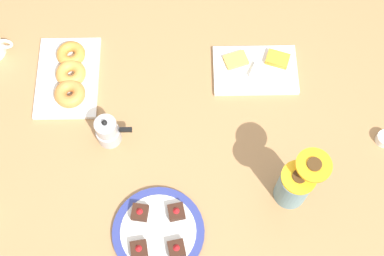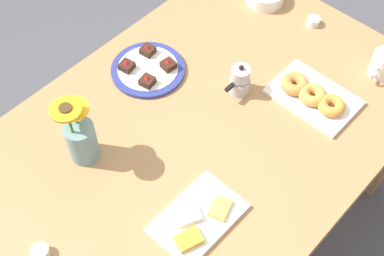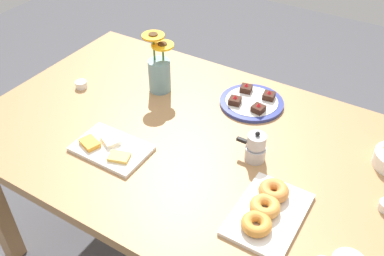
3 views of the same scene
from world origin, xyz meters
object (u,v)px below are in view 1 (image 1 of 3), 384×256
Objects in this scene: dessert_plate at (158,232)px; flower_vase at (295,185)px; moka_pot at (108,131)px; cheese_platter at (256,69)px; dining_table at (192,144)px; jam_cup_honey at (384,139)px; croissant_platter at (69,76)px.

flower_vase is at bearing 15.64° from dessert_plate.
dessert_plate is at bearing -62.88° from moka_pot.
dessert_plate is at bearing -120.74° from cheese_platter.
dining_table is 6.32× the size of dessert_plate.
cheese_platter reaches higher than dining_table.
dining_table is 0.28m from moka_pot.
cheese_platter is 1.03× the size of dessert_plate.
dining_table is at bearing 176.77° from jam_cup_honey.
moka_pot is at bearing 178.54° from jam_cup_honey.
moka_pot is (-0.81, 0.02, 0.03)m from jam_cup_honey.
dessert_plate is 2.13× the size of moka_pot.
moka_pot reaches higher than dessert_plate.
flower_vase is 0.55m from moka_pot.
moka_pot reaches higher than cheese_platter.
jam_cup_honey is 0.71m from dessert_plate.
moka_pot is (-0.45, -0.22, 0.04)m from cheese_platter.
moka_pot is at bearing 117.12° from dessert_plate.
cheese_platter is 5.42× the size of jam_cup_honey.
flower_vase reaches higher than jam_cup_honey.
moka_pot reaches higher than dining_table.
dessert_plate is at bearing -164.36° from flower_vase.
croissant_platter is at bearing 119.82° from dessert_plate.
dining_table is 0.33m from dessert_plate.
flower_vase is (0.65, -0.38, 0.07)m from croissant_platter.
dining_table is 6.41× the size of flower_vase.
dessert_plate is (0.28, -0.48, -0.01)m from croissant_platter.
dessert_plate reaches higher than croissant_platter.
flower_vase is (-0.29, -0.16, 0.07)m from jam_cup_honey.
moka_pot is (-0.24, -0.01, 0.13)m from dining_table.
croissant_platter is 0.75m from flower_vase.
cheese_platter is at bearing 26.44° from moka_pot.
dessert_plate reaches higher than cheese_platter.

